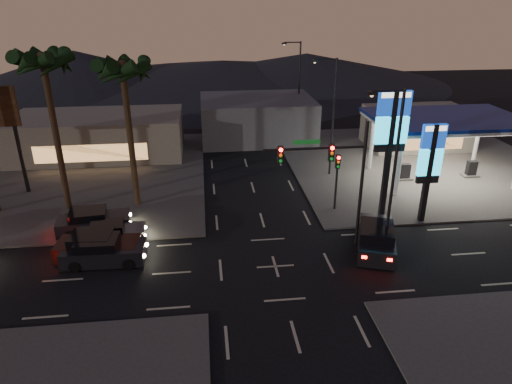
{
  "coord_description": "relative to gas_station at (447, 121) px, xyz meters",
  "views": [
    {
      "loc": [
        -3.78,
        -22.45,
        14.63
      ],
      "look_at": [
        -0.66,
        4.14,
        3.0
      ],
      "focal_mm": 32.0,
      "sensor_mm": 36.0,
      "label": 1
    }
  ],
  "objects": [
    {
      "name": "building_far_mid",
      "position": [
        -14.0,
        14.0,
        -2.88
      ],
      "size": [
        12.0,
        9.0,
        4.4
      ],
      "primitive_type": "cube",
      "color": "#4C4C51",
      "rests_on": "ground"
    },
    {
      "name": "streetlight_near",
      "position": [
        -9.21,
        -11.0,
        0.64
      ],
      "size": [
        2.14,
        0.25,
        10.0
      ],
      "color": "black",
      "rests_on": "ground"
    },
    {
      "name": "palm_b",
      "position": [
        -30.0,
        -2.5,
        4.89
      ],
      "size": [
        4.41,
        4.41,
        11.46
      ],
      "color": "black",
      "rests_on": "ground"
    },
    {
      "name": "streetlight_mid",
      "position": [
        -9.21,
        2.0,
        0.64
      ],
      "size": [
        2.14,
        0.25,
        10.0
      ],
      "color": "black",
      "rests_on": "ground"
    },
    {
      "name": "pylon_sign_tall",
      "position": [
        -7.5,
        -6.5,
        1.31
      ],
      "size": [
        2.2,
        0.35,
        9.0
      ],
      "color": "black",
      "rests_on": "ground"
    },
    {
      "name": "car_lane_a_mid",
      "position": [
        -26.49,
        -9.75,
        -4.33
      ],
      "size": [
        5.07,
        2.45,
        1.61
      ],
      "color": "black",
      "rests_on": "ground"
    },
    {
      "name": "traffic_signal_mast",
      "position": [
        -12.24,
        -10.01,
        0.15
      ],
      "size": [
        6.1,
        0.39,
        8.0
      ],
      "color": "black",
      "rests_on": "ground"
    },
    {
      "name": "suv_station",
      "position": [
        -9.53,
        -10.76,
        -4.28
      ],
      "size": [
        3.71,
        5.57,
        1.73
      ],
      "color": "black",
      "rests_on": "ground"
    },
    {
      "name": "car_lane_b_mid",
      "position": [
        -27.44,
        -6.27,
        -4.36
      ],
      "size": [
        4.93,
        2.47,
        1.56
      ],
      "color": "black",
      "rests_on": "ground"
    },
    {
      "name": "hill_right",
      "position": [
        -1.0,
        48.0,
        -2.58
      ],
      "size": [
        50.0,
        50.0,
        5.0
      ],
      "primitive_type": "cone",
      "color": "black",
      "rests_on": "ground"
    },
    {
      "name": "car_lane_a_front",
      "position": [
        -26.04,
        -10.33,
        -4.34
      ],
      "size": [
        4.93,
        2.16,
        1.59
      ],
      "color": "black",
      "rests_on": "ground"
    },
    {
      "name": "convenience_store",
      "position": [
        2.0,
        9.0,
        -3.08
      ],
      "size": [
        10.0,
        6.0,
        4.0
      ],
      "primitive_type": "cube",
      "color": "#726B5B",
      "rests_on": "ground"
    },
    {
      "name": "palm_a",
      "position": [
        -25.0,
        -2.5,
        4.35
      ],
      "size": [
        4.41,
        4.41,
        10.86
      ],
      "color": "black",
      "rests_on": "ground"
    },
    {
      "name": "pylon_sign_short",
      "position": [
        -5.0,
        -7.5,
        -0.42
      ],
      "size": [
        1.6,
        0.35,
        7.0
      ],
      "color": "black",
      "rests_on": "ground"
    },
    {
      "name": "gas_station",
      "position": [
        0.0,
        0.0,
        0.0
      ],
      "size": [
        12.2,
        8.2,
        5.47
      ],
      "color": "silver",
      "rests_on": "ground"
    },
    {
      "name": "streetlight_far",
      "position": [
        -9.21,
        16.0,
        0.64
      ],
      "size": [
        2.14,
        0.25,
        10.0
      ],
      "color": "black",
      "rests_on": "ground"
    },
    {
      "name": "hill_center",
      "position": [
        -16.0,
        48.0,
        -3.08
      ],
      "size": [
        60.0,
        60.0,
        4.0
      ],
      "primitive_type": "cone",
      "color": "black",
      "rests_on": "ground"
    },
    {
      "name": "pedestal_signal",
      "position": [
        -10.5,
        -5.02,
        -2.16
      ],
      "size": [
        0.32,
        0.39,
        4.3
      ],
      "color": "black",
      "rests_on": "ground"
    },
    {
      "name": "ground",
      "position": [
        -16.0,
        -12.0,
        -5.08
      ],
      "size": [
        140.0,
        140.0,
        0.0
      ],
      "primitive_type": "plane",
      "color": "black",
      "rests_on": "ground"
    },
    {
      "name": "corner_lot_nw",
      "position": [
        -32.0,
        4.0,
        -5.02
      ],
      "size": [
        24.0,
        24.0,
        0.12
      ],
      "primitive_type": "cube",
      "color": "#47443F",
      "rests_on": "ground"
    },
    {
      "name": "corner_lot_ne",
      "position": [
        0.0,
        4.0,
        -5.02
      ],
      "size": [
        24.0,
        24.0,
        0.12
      ],
      "primitive_type": "cube",
      "color": "#47443F",
      "rests_on": "ground"
    },
    {
      "name": "hill_left",
      "position": [
        -41.0,
        48.0,
        -2.08
      ],
      "size": [
        40.0,
        40.0,
        6.0
      ],
      "primitive_type": "cone",
      "color": "black",
      "rests_on": "ground"
    },
    {
      "name": "building_far_west",
      "position": [
        -30.0,
        10.0,
        -3.08
      ],
      "size": [
        16.0,
        8.0,
        4.0
      ],
      "primitive_type": "cube",
      "color": "#726B5B",
      "rests_on": "ground"
    },
    {
      "name": "car_lane_b_front",
      "position": [
        -25.97,
        -7.95,
        -4.45
      ],
      "size": [
        4.28,
        2.01,
        1.36
      ],
      "color": "#5A5A5C",
      "rests_on": "ground"
    }
  ]
}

